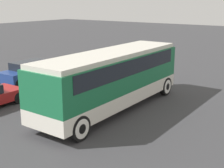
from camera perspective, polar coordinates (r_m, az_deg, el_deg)
ground_plane at (r=16.43m, az=0.00°, el=-4.63°), size 120.00×120.00×0.00m
tour_bus at (r=15.98m, az=0.20°, el=1.69°), size 9.73×2.56×3.05m
parked_car_near at (r=22.73m, az=-14.35°, el=2.32°), size 4.75×1.90×1.44m
parked_car_far at (r=23.35m, az=-3.60°, el=2.97°), size 4.61×1.97×1.29m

